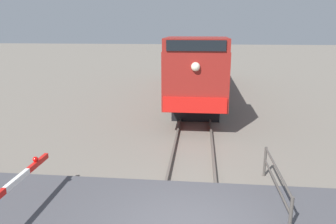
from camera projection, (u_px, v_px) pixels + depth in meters
locomotive at (198, 64)px, 21.00m from camera, size 2.73×17.51×4.03m
guard_railing at (276, 179)px, 8.40m from camera, size 0.08×3.05×0.95m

